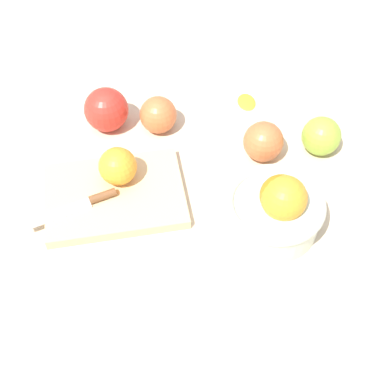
% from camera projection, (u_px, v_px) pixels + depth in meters
% --- Properties ---
extents(ground_plane, '(2.40, 2.40, 0.00)m').
position_uv_depth(ground_plane, '(177.00, 161.00, 0.97)').
color(ground_plane, beige).
extents(bowl, '(0.16, 0.16, 0.11)m').
position_uv_depth(bowl, '(276.00, 208.00, 0.84)').
color(bowl, beige).
rests_on(bowl, ground_plane).
extents(cutting_board, '(0.26, 0.21, 0.02)m').
position_uv_depth(cutting_board, '(115.00, 196.00, 0.90)').
color(cutting_board, '#DBB77F').
rests_on(cutting_board, ground_plane).
extents(orange_on_board, '(0.06, 0.06, 0.06)m').
position_uv_depth(orange_on_board, '(118.00, 166.00, 0.89)').
color(orange_on_board, orange).
rests_on(orange_on_board, cutting_board).
extents(knife, '(0.15, 0.08, 0.01)m').
position_uv_depth(knife, '(84.00, 204.00, 0.87)').
color(knife, silver).
rests_on(knife, cutting_board).
extents(apple_mid_left, '(0.07, 0.07, 0.07)m').
position_uv_depth(apple_mid_left, '(263.00, 142.00, 0.95)').
color(apple_mid_left, '#CC6638').
rests_on(apple_mid_left, ground_plane).
extents(apple_front_right, '(0.08, 0.08, 0.08)m').
position_uv_depth(apple_front_right, '(106.00, 110.00, 0.99)').
color(apple_front_right, red).
rests_on(apple_front_right, ground_plane).
extents(apple_front_right_2, '(0.07, 0.07, 0.07)m').
position_uv_depth(apple_front_right_2, '(158.00, 115.00, 0.99)').
color(apple_front_right_2, '#CC6638').
rests_on(apple_front_right_2, ground_plane).
extents(apple_front_left, '(0.07, 0.07, 0.07)m').
position_uv_depth(apple_front_left, '(321.00, 136.00, 0.96)').
color(apple_front_left, '#8EB738').
rests_on(apple_front_left, ground_plane).
extents(citrus_peel, '(0.04, 0.06, 0.01)m').
position_uv_depth(citrus_peel, '(247.00, 101.00, 1.06)').
color(citrus_peel, orange).
rests_on(citrus_peel, ground_plane).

